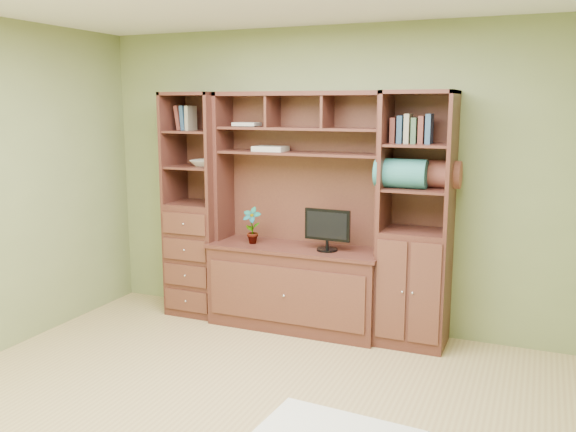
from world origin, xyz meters
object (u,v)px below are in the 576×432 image
at_px(center_hutch, 295,213).
at_px(left_tower, 197,205).
at_px(right_tower, 416,221).
at_px(monitor, 327,222).

relative_size(center_hutch, left_tower, 1.00).
height_order(left_tower, right_tower, same).
bearing_deg(left_tower, right_tower, 0.00).
bearing_deg(left_tower, monitor, -3.29).
xyz_separation_m(right_tower, monitor, (-0.72, -0.07, -0.05)).
relative_size(center_hutch, monitor, 4.21).
height_order(left_tower, monitor, left_tower).
bearing_deg(left_tower, center_hutch, -2.29).
relative_size(center_hutch, right_tower, 1.00).
distance_m(right_tower, monitor, 0.73).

